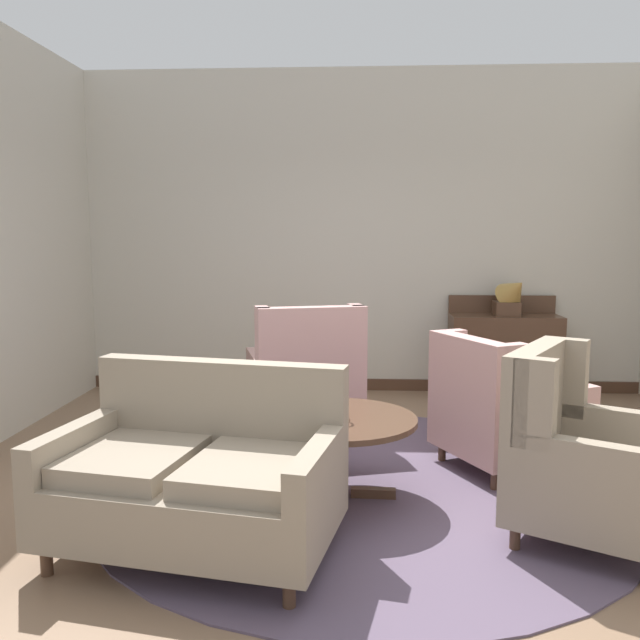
{
  "coord_description": "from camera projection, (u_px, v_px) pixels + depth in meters",
  "views": [
    {
      "loc": [
        -0.05,
        -3.91,
        1.65
      ],
      "look_at": [
        -0.3,
        0.54,
        1.07
      ],
      "focal_mm": 37.38,
      "sensor_mm": 36.0,
      "label": 1
    }
  ],
  "objects": [
    {
      "name": "ground",
      "position": [
        364.0,
        505.0,
        4.08
      ],
      "size": [
        8.63,
        8.63,
        0.0
      ],
      "primitive_type": "plane",
      "color": "#896B51"
    },
    {
      "name": "settee",
      "position": [
        198.0,
        476.0,
        3.45
      ],
      "size": [
        1.57,
        1.14,
        0.95
      ],
      "rotation": [
        0.0,
        0.0,
        -0.19
      ],
      "color": "gray",
      "rests_on": "ground"
    },
    {
      "name": "porcelain_vase",
      "position": [
        329.0,
        397.0,
        4.12
      ],
      "size": [
        0.18,
        0.18,
        0.29
      ],
      "color": "beige",
      "rests_on": "coffee_table"
    },
    {
      "name": "wall_back",
      "position": [
        362.0,
        233.0,
        6.92
      ],
      "size": [
        5.99,
        0.08,
        3.32
      ],
      "primitive_type": "cube",
      "color": "beige",
      "rests_on": "ground"
    },
    {
      "name": "armchair_back_corner",
      "position": [
        579.0,
        460.0,
        3.59
      ],
      "size": [
        1.1,
        1.11,
        1.04
      ],
      "rotation": [
        0.0,
        0.0,
        7.33
      ],
      "color": "gray",
      "rests_on": "ground"
    },
    {
      "name": "sideboard",
      "position": [
        504.0,
        351.0,
        6.7
      ],
      "size": [
        1.08,
        0.43,
        1.02
      ],
      "color": "#4C3323",
      "rests_on": "ground"
    },
    {
      "name": "armchair_near_window",
      "position": [
        305.0,
        380.0,
        5.52
      ],
      "size": [
        1.07,
        1.12,
        1.09
      ],
      "rotation": [
        0.0,
        0.0,
        3.41
      ],
      "color": "tan",
      "rests_on": "ground"
    },
    {
      "name": "gramophone",
      "position": [
        513.0,
        295.0,
        6.54
      ],
      "size": [
        0.42,
        0.46,
        0.46
      ],
      "color": "#4C3323",
      "rests_on": "sideboard"
    },
    {
      "name": "baseboard_back",
      "position": [
        361.0,
        384.0,
        7.07
      ],
      "size": [
        5.83,
        0.03,
        0.12
      ],
      "primitive_type": "cube",
      "color": "#4C3323",
      "rests_on": "ground"
    },
    {
      "name": "coffee_table",
      "position": [
        339.0,
        430.0,
        4.13
      ],
      "size": [
        0.98,
        0.98,
        0.52
      ],
      "color": "#4C3323",
      "rests_on": "ground"
    },
    {
      "name": "area_rug",
      "position": [
        363.0,
        486.0,
        4.38
      ],
      "size": [
        3.49,
        3.49,
        0.01
      ],
      "primitive_type": "cylinder",
      "color": "#5B4C60",
      "rests_on": "ground"
    },
    {
      "name": "armchair_far_left",
      "position": [
        501.0,
        413.0,
        4.64
      ],
      "size": [
        1.13,
        1.08,
        0.96
      ],
      "rotation": [
        0.0,
        0.0,
        2.04
      ],
      "color": "tan",
      "rests_on": "ground"
    },
    {
      "name": "side_table",
      "position": [
        497.0,
        384.0,
        5.34
      ],
      "size": [
        0.52,
        0.52,
        0.75
      ],
      "color": "#4C3323",
      "rests_on": "ground"
    }
  ]
}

